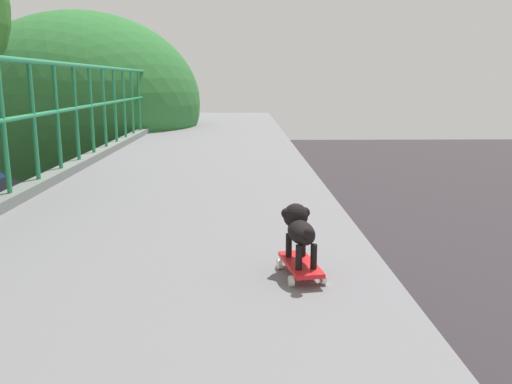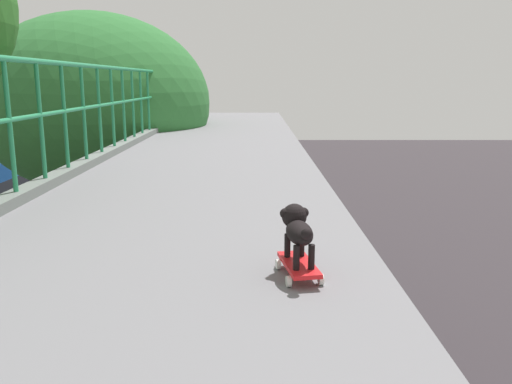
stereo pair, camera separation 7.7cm
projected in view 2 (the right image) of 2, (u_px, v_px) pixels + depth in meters
city_bus at (2, 191)px, 22.58m from camera, size 2.56×10.06×3.54m
roadside_tree_far at (94, 105)px, 12.99m from camera, size 5.68×5.68×8.29m
toy_skateboard at (297, 266)px, 2.96m from camera, size 0.26×0.44×0.08m
small_dog at (296, 227)px, 2.95m from camera, size 0.20×0.40×0.31m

